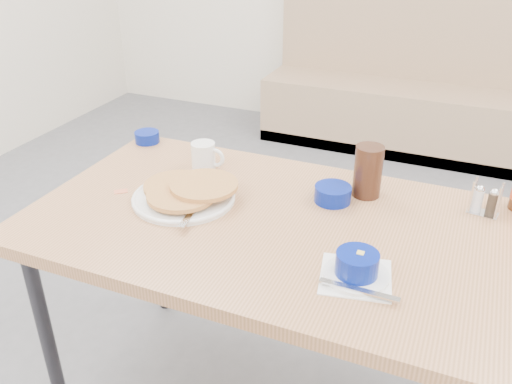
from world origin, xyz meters
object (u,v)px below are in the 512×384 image
at_px(butter_bowl, 333,194).
at_px(condiment_caddy, 485,203).
at_px(creamer_bowl, 147,137).
at_px(grits_setting, 357,268).
at_px(booth_bench, 405,97).
at_px(dining_table, 274,239).
at_px(pancake_plate, 186,193).
at_px(amber_tumbler, 368,171).
at_px(coffee_mug, 204,156).

bearing_deg(butter_bowl, condiment_caddy, 13.08).
bearing_deg(creamer_bowl, grits_setting, -29.20).
bearing_deg(condiment_caddy, creamer_bowl, -174.94).
xyz_separation_m(grits_setting, butter_bowl, (-0.15, 0.34, -0.01)).
relative_size(booth_bench, condiment_caddy, 18.76).
bearing_deg(dining_table, pancake_plate, 178.30).
distance_m(amber_tumbler, condiment_caddy, 0.34).
bearing_deg(booth_bench, pancake_plate, -96.53).
distance_m(coffee_mug, condiment_caddy, 0.88).
xyz_separation_m(amber_tumbler, condiment_caddy, (0.34, 0.02, -0.04)).
bearing_deg(creamer_bowl, condiment_caddy, -3.48).
relative_size(pancake_plate, amber_tumbler, 2.01).
bearing_deg(pancake_plate, butter_bowl, 21.68).
relative_size(pancake_plate, butter_bowl, 2.93).
height_order(amber_tumbler, condiment_caddy, amber_tumbler).
bearing_deg(booth_bench, coffee_mug, -98.31).
bearing_deg(creamer_bowl, coffee_mug, -21.03).
bearing_deg(coffee_mug, booth_bench, 81.69).
height_order(booth_bench, dining_table, booth_bench).
relative_size(grits_setting, creamer_bowl, 2.37).
distance_m(dining_table, coffee_mug, 0.42).
bearing_deg(dining_table, grits_setting, -31.93).
distance_m(pancake_plate, butter_bowl, 0.44).
bearing_deg(booth_bench, amber_tumbler, -84.93).
distance_m(dining_table, amber_tumbler, 0.35).
distance_m(dining_table, condiment_caddy, 0.61).
distance_m(booth_bench, pancake_plate, 2.58).
xyz_separation_m(pancake_plate, butter_bowl, (0.41, 0.16, 0.00)).
height_order(dining_table, amber_tumbler, amber_tumbler).
height_order(coffee_mug, grits_setting, coffee_mug).
height_order(dining_table, condiment_caddy, condiment_caddy).
relative_size(coffee_mug, creamer_bowl, 1.31).
xyz_separation_m(coffee_mug, butter_bowl, (0.46, -0.05, -0.02)).
distance_m(coffee_mug, creamer_bowl, 0.33).
height_order(coffee_mug, butter_bowl, coffee_mug).
bearing_deg(amber_tumbler, pancake_plate, -153.89).
xyz_separation_m(booth_bench, condiment_caddy, (0.54, -2.27, 0.45)).
bearing_deg(grits_setting, creamer_bowl, 150.80).
relative_size(dining_table, amber_tumbler, 8.75).
bearing_deg(butter_bowl, pancake_plate, -158.32).
distance_m(butter_bowl, amber_tumbler, 0.13).
distance_m(dining_table, pancake_plate, 0.30).
height_order(pancake_plate, creamer_bowl, pancake_plate).
distance_m(booth_bench, butter_bowl, 2.41).
relative_size(amber_tumbler, condiment_caddy, 1.58).
xyz_separation_m(booth_bench, pancake_plate, (-0.29, -2.53, 0.43)).
bearing_deg(amber_tumbler, dining_table, -129.07).
relative_size(dining_table, condiment_caddy, 13.83).
xyz_separation_m(coffee_mug, creamer_bowl, (-0.30, 0.12, -0.03)).
bearing_deg(booth_bench, creamer_bowl, -106.26).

